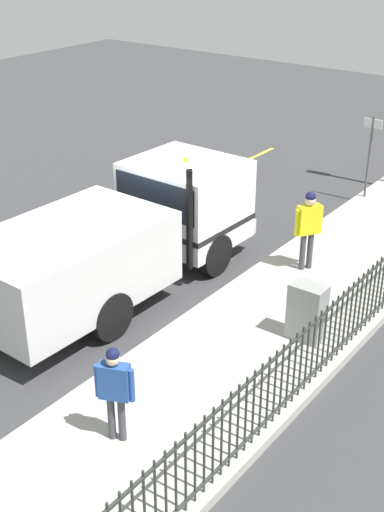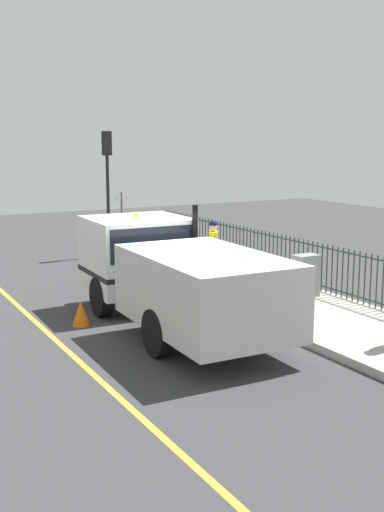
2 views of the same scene
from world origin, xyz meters
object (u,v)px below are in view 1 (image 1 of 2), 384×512
Objects in this scene: worker_standing at (309,222)px; traffic_cone at (106,237)px; utility_cabinet at (307,312)px; pedestrian_distant at (115,385)px; work_truck at (132,229)px; street_sign at (370,147)px.

worker_standing is 4.87m from traffic_cone.
pedestrian_distant is at bearing -102.69° from utility_cabinet.
pedestrian_distant is (3.16, -3.96, -0.15)m from work_truck.
work_truck is 7.70m from street_sign.
worker_standing is 1.64× the size of utility_cabinet.
work_truck reaches higher than traffic_cone.
work_truck is 3.03× the size of street_sign.
utility_cabinet is 5.89m from traffic_cone.
work_truck is at bearing -13.25° from worker_standing.
traffic_cone is at bearing 171.75° from utility_cabinet.
utility_cabinet is at bearing -74.03° from street_sign.
traffic_cone is at bearing 151.75° from work_truck.
worker_standing is at bearing -81.15° from street_sign.
work_truck is 4.13m from utility_cabinet.
worker_standing is 0.80× the size of street_sign.
worker_standing is (2.75, 2.61, -0.03)m from work_truck.
work_truck is 3.79m from worker_standing.
street_sign is at bearing 59.91° from traffic_cone.
utility_cabinet is (1.33, -2.47, -0.56)m from worker_standing.
work_truck is at bearing -105.04° from street_sign.
pedestrian_distant is (0.41, -6.57, -0.12)m from worker_standing.
traffic_cone is 0.26× the size of street_sign.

